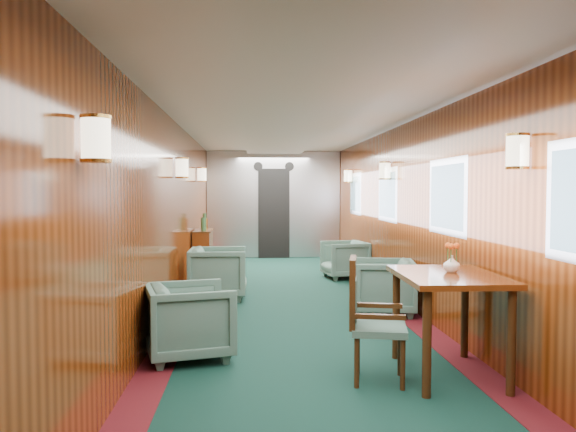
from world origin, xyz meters
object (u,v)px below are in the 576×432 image
at_px(side_chair, 367,314).
at_px(armchair_right_near, 383,286).
at_px(armchair_right_far, 344,259).
at_px(armchair_left_near, 190,321).
at_px(dining_table, 448,290).
at_px(armchair_left_far, 218,273).
at_px(credenza, 203,254).

bearing_deg(side_chair, armchair_right_near, 85.40).
xyz_separation_m(armchair_right_near, armchair_right_far, (-0.00, 2.81, -0.01)).
distance_m(side_chair, armchair_left_near, 1.65).
height_order(dining_table, side_chair, side_chair).
xyz_separation_m(side_chair, armchair_right_far, (0.71, 5.19, -0.21)).
distance_m(dining_table, armchair_left_near, 2.28).
distance_m(armchair_left_near, armchair_right_near, 2.75).
xyz_separation_m(armchair_left_near, armchair_right_far, (2.18, 4.48, -0.02)).
bearing_deg(armchair_left_near, armchair_left_far, -16.65).
bearing_deg(side_chair, armchair_right_far, 94.21).
height_order(credenza, armchair_right_near, credenza).
bearing_deg(armchair_right_far, armchair_left_far, -60.83).
bearing_deg(credenza, armchair_left_near, -86.91).
bearing_deg(armchair_left_far, armchair_right_far, -50.93).
xyz_separation_m(credenza, armchair_left_near, (0.25, -4.56, -0.10)).
height_order(credenza, armchair_left_near, credenza).
height_order(armchair_right_near, armchair_right_far, armchair_right_near).
height_order(dining_table, credenza, credenza).
relative_size(armchair_left_near, armchair_left_far, 0.94).
xyz_separation_m(dining_table, armchair_left_far, (-2.05, 3.42, -0.34)).
distance_m(side_chair, credenza, 5.54).
height_order(armchair_left_near, armchair_left_far, armchair_left_far).
relative_size(credenza, armchair_left_near, 1.50).
relative_size(armchair_left_far, armchair_right_far, 1.12).
bearing_deg(armchair_right_far, armchair_left_near, -35.80).
bearing_deg(armchair_left_near, side_chair, -130.31).
bearing_deg(armchair_left_near, dining_table, -120.68).
height_order(dining_table, armchair_right_far, dining_table).
xyz_separation_m(credenza, armchair_left_far, (0.35, -1.76, -0.07)).
relative_size(credenza, armchair_left_far, 1.41).
height_order(credenza, armchair_left_far, credenza).
relative_size(side_chair, armchair_left_far, 1.24).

